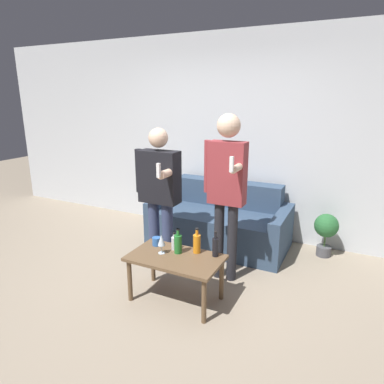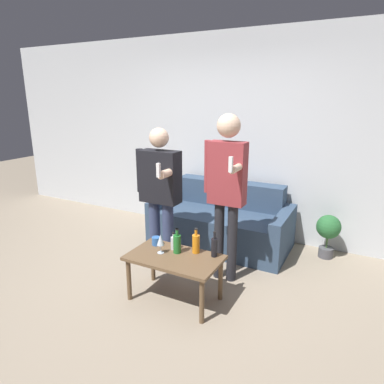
{
  "view_description": "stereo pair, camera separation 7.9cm",
  "coord_description": "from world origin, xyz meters",
  "views": [
    {
      "loc": [
        1.65,
        -2.43,
        1.89
      ],
      "look_at": [
        0.18,
        0.56,
        0.95
      ],
      "focal_mm": 32.0,
      "sensor_mm": 36.0,
      "label": 1
    },
    {
      "loc": [
        1.72,
        -2.39,
        1.89
      ],
      "look_at": [
        0.18,
        0.56,
        0.95
      ],
      "focal_mm": 32.0,
      "sensor_mm": 36.0,
      "label": 2
    }
  ],
  "objects": [
    {
      "name": "bottle_orange",
      "position": [
        0.37,
        0.26,
        0.55
      ],
      "size": [
        0.07,
        0.07,
        0.25
      ],
      "color": "orange",
      "rests_on": "coffee_table"
    },
    {
      "name": "couch",
      "position": [
        0.12,
        1.5,
        0.29
      ],
      "size": [
        1.75,
        0.87,
        0.79
      ],
      "color": "#334760",
      "rests_on": "ground_plane"
    },
    {
      "name": "person_standing_left",
      "position": [
        -0.27,
        0.64,
        0.91
      ],
      "size": [
        0.52,
        0.42,
        1.57
      ],
      "color": "navy",
      "rests_on": "ground_plane"
    },
    {
      "name": "coffee_table",
      "position": [
        0.23,
        0.1,
        0.39
      ],
      "size": [
        0.87,
        0.51,
        0.45
      ],
      "color": "brown",
      "rests_on": "ground_plane"
    },
    {
      "name": "bottle_dark",
      "position": [
        0.22,
        0.18,
        0.55
      ],
      "size": [
        0.07,
        0.07,
        0.24
      ],
      "color": "#23752D",
      "rests_on": "coffee_table"
    },
    {
      "name": "bottle_yellow",
      "position": [
        0.15,
        0.22,
        0.52
      ],
      "size": [
        0.06,
        0.06,
        0.17
      ],
      "color": "silver",
      "rests_on": "coffee_table"
    },
    {
      "name": "wall_back",
      "position": [
        0.0,
        2.0,
        1.35
      ],
      "size": [
        8.0,
        0.06,
        2.7
      ],
      "color": "silver",
      "rests_on": "ground_plane"
    },
    {
      "name": "person_standing_right",
      "position": [
        0.5,
        0.69,
        1.05
      ],
      "size": [
        0.43,
        0.43,
        1.73
      ],
      "color": "#232328",
      "rests_on": "ground_plane"
    },
    {
      "name": "wine_glass_near",
      "position": [
        0.08,
        0.1,
        0.58
      ],
      "size": [
        0.07,
        0.07,
        0.19
      ],
      "color": "silver",
      "rests_on": "coffee_table"
    },
    {
      "name": "cup_on_table",
      "position": [
        -0.06,
        0.23,
        0.49
      ],
      "size": [
        0.09,
        0.09,
        0.08
      ],
      "color": "#3366B2",
      "rests_on": "coffee_table"
    },
    {
      "name": "potted_plant",
      "position": [
        1.4,
        1.71,
        0.35
      ],
      "size": [
        0.28,
        0.28,
        0.53
      ],
      "color": "#4C4C51",
      "rests_on": "ground_plane"
    },
    {
      "name": "bottle_green",
      "position": [
        0.56,
        0.27,
        0.55
      ],
      "size": [
        0.06,
        0.06,
        0.25
      ],
      "color": "black",
      "rests_on": "coffee_table"
    },
    {
      "name": "ground_plane",
      "position": [
        0.0,
        0.0,
        0.0
      ],
      "size": [
        16.0,
        16.0,
        0.0
      ],
      "primitive_type": "plane",
      "color": "gray"
    }
  ]
}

